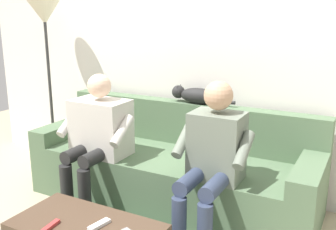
{
  "coord_description": "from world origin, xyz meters",
  "views": [
    {
      "loc": [
        -1.43,
        2.62,
        1.57
      ],
      "look_at": [
        0.0,
        -0.03,
        0.79
      ],
      "focal_mm": 41.62,
      "sensor_mm": 36.0,
      "label": 1
    }
  ],
  "objects_px": {
    "cat_on_backrest": "(196,95)",
    "remote_red": "(51,226)",
    "remote_white": "(99,225)",
    "floor_lamp": "(45,25)",
    "person_right_seated": "(97,132)",
    "couch": "(173,170)",
    "person_left_seated": "(213,154)"
  },
  "relations": [
    {
      "from": "couch",
      "to": "floor_lamp",
      "type": "distance_m",
      "value": 1.9
    },
    {
      "from": "cat_on_backrest",
      "to": "remote_red",
      "type": "height_order",
      "value": "cat_on_backrest"
    },
    {
      "from": "person_right_seated",
      "to": "floor_lamp",
      "type": "distance_m",
      "value": 1.36
    },
    {
      "from": "person_left_seated",
      "to": "floor_lamp",
      "type": "relative_size",
      "value": 0.67
    },
    {
      "from": "person_left_seated",
      "to": "remote_white",
      "type": "bearing_deg",
      "value": 59.44
    },
    {
      "from": "person_left_seated",
      "to": "remote_red",
      "type": "xyz_separation_m",
      "value": [
        0.67,
        0.87,
        -0.28
      ]
    },
    {
      "from": "couch",
      "to": "remote_red",
      "type": "height_order",
      "value": "couch"
    },
    {
      "from": "couch",
      "to": "cat_on_backrest",
      "type": "xyz_separation_m",
      "value": [
        -0.07,
        -0.29,
        0.61
      ]
    },
    {
      "from": "floor_lamp",
      "to": "remote_white",
      "type": "bearing_deg",
      "value": 141.71
    },
    {
      "from": "person_left_seated",
      "to": "cat_on_backrest",
      "type": "xyz_separation_m",
      "value": [
        0.44,
        -0.68,
        0.25
      ]
    },
    {
      "from": "cat_on_backrest",
      "to": "remote_white",
      "type": "relative_size",
      "value": 3.9
    },
    {
      "from": "couch",
      "to": "remote_red",
      "type": "relative_size",
      "value": 16.85
    },
    {
      "from": "person_left_seated",
      "to": "person_right_seated",
      "type": "distance_m",
      "value": 1.02
    },
    {
      "from": "couch",
      "to": "remote_red",
      "type": "bearing_deg",
      "value": 82.93
    },
    {
      "from": "couch",
      "to": "floor_lamp",
      "type": "height_order",
      "value": "floor_lamp"
    },
    {
      "from": "floor_lamp",
      "to": "person_left_seated",
      "type": "bearing_deg",
      "value": 165.45
    },
    {
      "from": "couch",
      "to": "floor_lamp",
      "type": "relative_size",
      "value": 1.42
    },
    {
      "from": "remote_red",
      "to": "person_left_seated",
      "type": "bearing_deg",
      "value": 136.29
    },
    {
      "from": "remote_red",
      "to": "floor_lamp",
      "type": "relative_size",
      "value": 0.08
    },
    {
      "from": "person_right_seated",
      "to": "cat_on_backrest",
      "type": "relative_size",
      "value": 1.9
    },
    {
      "from": "person_right_seated",
      "to": "remote_red",
      "type": "distance_m",
      "value": 1.01
    },
    {
      "from": "couch",
      "to": "person_right_seated",
      "type": "height_order",
      "value": "person_right_seated"
    },
    {
      "from": "remote_white",
      "to": "remote_red",
      "type": "bearing_deg",
      "value": 131.83
    },
    {
      "from": "remote_white",
      "to": "floor_lamp",
      "type": "relative_size",
      "value": 0.09
    },
    {
      "from": "remote_white",
      "to": "remote_red",
      "type": "height_order",
      "value": "same"
    },
    {
      "from": "person_right_seated",
      "to": "remote_white",
      "type": "distance_m",
      "value": 1.01
    },
    {
      "from": "cat_on_backrest",
      "to": "remote_white",
      "type": "bearing_deg",
      "value": 90.7
    },
    {
      "from": "remote_red",
      "to": "person_right_seated",
      "type": "bearing_deg",
      "value": -164.84
    },
    {
      "from": "remote_white",
      "to": "cat_on_backrest",
      "type": "bearing_deg",
      "value": 11.0
    },
    {
      "from": "cat_on_backrest",
      "to": "floor_lamp",
      "type": "distance_m",
      "value": 1.66
    },
    {
      "from": "couch",
      "to": "person_left_seated",
      "type": "relative_size",
      "value": 2.11
    },
    {
      "from": "couch",
      "to": "cat_on_backrest",
      "type": "relative_size",
      "value": 4.12
    }
  ]
}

